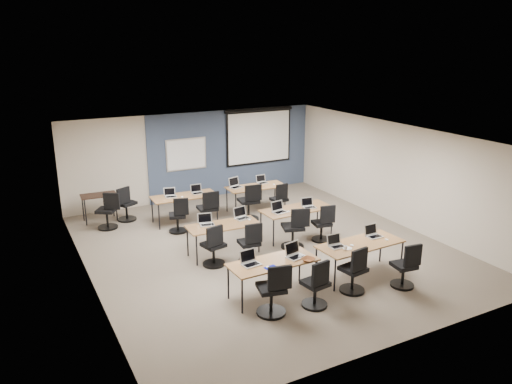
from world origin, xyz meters
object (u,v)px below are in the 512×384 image
laptop_5 (241,216)px  task_chair_9 (208,212)px  whiteboard (186,154)px  training_table_back_left (184,197)px  task_chair_3 (406,269)px  laptop_6 (279,210)px  training_table_front_right (360,245)px  training_table_front_left (273,264)px  laptop_3 (373,234)px  task_chair_2 (354,274)px  task_chair_5 (250,246)px  task_chair_7 (323,226)px  task_chair_4 (214,249)px  laptop_10 (235,185)px  laptop_0 (250,261)px  laptop_2 (336,244)px  laptop_9 (197,191)px  laptop_8 (170,195)px  laptop_1 (295,253)px  laptop_7 (309,205)px  task_chair_6 (295,231)px  task_chair_11 (280,202)px  training_table_back_right (256,188)px  training_table_mid_left (223,227)px  task_chair_10 (250,205)px  laptop_11 (262,181)px  task_chair_0 (273,294)px  training_table_mid_right (297,210)px  projector_screen (259,133)px  spare_chair_b (108,214)px  task_chair_1 (316,288)px  laptop_4 (206,222)px  task_chair_8 (179,218)px

laptop_5 → task_chair_9: bearing=87.4°
whiteboard → training_table_back_left: (-0.74, -1.79, -0.77)m
task_chair_3 → laptop_6: laptop_6 is taller
training_table_front_right → training_table_front_left: bearing=175.5°
training_table_front_right → laptop_3: size_ratio=5.68×
task_chair_2 → task_chair_5: 2.46m
task_chair_3 → task_chair_7: bearing=98.0°
task_chair_4 → laptop_10: (2.01, 3.12, 0.39)m
laptop_0 → laptop_2: 1.94m
whiteboard → task_chair_3: bearing=-76.3°
task_chair_4 → laptop_9: (0.82, 3.07, 0.39)m
laptop_8 → laptop_10: laptop_10 is taller
training_table_back_left → laptop_1: (0.53, -4.78, 0.11)m
laptop_3 → laptop_7: laptop_3 is taller
task_chair_6 → task_chair_11: (0.90, 2.23, -0.04)m
training_table_front_left → laptop_3: (2.53, 0.11, 0.11)m
task_chair_2 → task_chair_4: (-1.95, 2.39, -0.00)m
laptop_0 → training_table_back_right: bearing=53.8°
laptop_8 → training_table_back_right: bearing=9.7°
training_table_mid_left → laptop_6: size_ratio=4.86×
whiteboard → task_chair_4: whiteboard is taller
task_chair_10 → laptop_11: 1.30m
task_chair_0 → laptop_8: (-0.07, 5.48, 0.37)m
training_table_back_right → task_chair_5: (-1.80, -3.14, -0.28)m
training_table_mid_right → laptop_0: laptop_0 is taller
laptop_8 → laptop_5: bearing=-54.9°
laptop_3 → laptop_10: laptop_10 is taller
task_chair_4 → laptop_2: bearing=-53.9°
laptop_1 → task_chair_3: size_ratio=0.37×
training_table_back_left → task_chair_7: size_ratio=1.85×
task_chair_7 → task_chair_10: task_chair_10 is taller
task_chair_6 → task_chair_11: task_chair_6 is taller
projector_screen → laptop_8: (-3.60, -1.68, -1.10)m
training_table_mid_left → training_table_back_left: same height
training_table_front_left → spare_chair_b: 5.57m
task_chair_1 → laptop_8: task_chair_1 is taller
training_table_mid_left → task_chair_2: size_ratio=1.69×
training_table_mid_left → spare_chair_b: size_ratio=1.66×
task_chair_1 → laptop_2: size_ratio=3.05×
laptop_4 → task_chair_6: size_ratio=0.32×
task_chair_1 → task_chair_0: bearing=162.1°
training_table_front_left → training_table_back_left: same height
training_table_front_left → task_chair_10: task_chair_10 is taller
task_chair_2 → task_chair_9: (-1.14, 4.66, 0.02)m
task_chair_7 → task_chair_8: 3.69m
laptop_8 → projector_screen: bearing=38.9°
laptop_11 → spare_chair_b: (-4.45, 0.26, -0.37)m
laptop_5 → task_chair_10: bearing=47.5°
laptop_5 → laptop_10: laptop_10 is taller
laptop_6 → laptop_9: laptop_6 is taller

